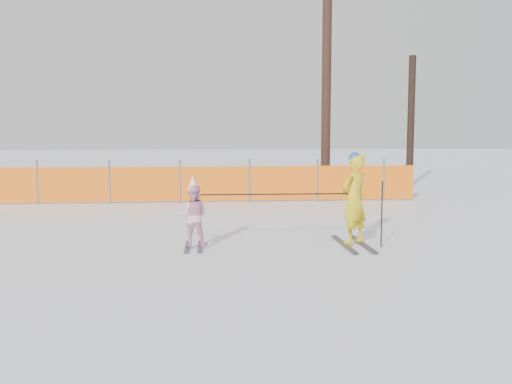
{
  "coord_description": "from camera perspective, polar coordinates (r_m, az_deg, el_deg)",
  "views": [
    {
      "loc": [
        -0.86,
        -9.2,
        2.02
      ],
      "look_at": [
        0.0,
        0.5,
        1.0
      ],
      "focal_mm": 40.0,
      "sensor_mm": 36.0,
      "label": 1
    }
  ],
  "objects": [
    {
      "name": "ski_poles",
      "position": [
        10.08,
        5.19,
        -0.84
      ],
      "size": [
        3.2,
        0.26,
        1.18
      ],
      "color": "black",
      "rests_on": "ground"
    },
    {
      "name": "tree_trunks",
      "position": [
        20.35,
        10.02,
        8.87
      ],
      "size": [
        3.86,
        1.98,
        6.83
      ],
      "color": "#321D16",
      "rests_on": "ground"
    },
    {
      "name": "adult",
      "position": [
        10.31,
        9.77,
        -0.75
      ],
      "size": [
        0.69,
        1.63,
        1.67
      ],
      "color": "black",
      "rests_on": "ground"
    },
    {
      "name": "child",
      "position": [
        10.03,
        -6.31,
        -2.31
      ],
      "size": [
        0.57,
        1.03,
        1.27
      ],
      "color": "black",
      "rests_on": "ground"
    },
    {
      "name": "ground",
      "position": [
        9.46,
        0.27,
        -6.35
      ],
      "size": [
        120.0,
        120.0,
        0.0
      ],
      "primitive_type": "plane",
      "color": "white",
      "rests_on": "ground"
    },
    {
      "name": "safety_fence",
      "position": [
        16.57,
        -9.62,
        0.82
      ],
      "size": [
        14.92,
        0.06,
        1.25
      ],
      "color": "#595960",
      "rests_on": "ground"
    }
  ]
}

